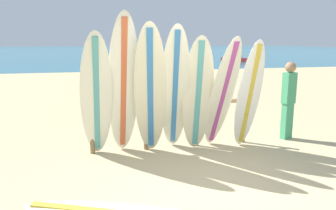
# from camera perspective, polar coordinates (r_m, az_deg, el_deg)

# --- Properties ---
(ground_plane) EXTENTS (120.00, 120.00, 0.00)m
(ground_plane) POSITION_cam_1_polar(r_m,az_deg,el_deg) (4.64, 8.96, -15.26)
(ground_plane) COLOR tan
(ocean_water) EXTENTS (120.00, 80.00, 0.01)m
(ocean_water) POSITION_cam_1_polar(r_m,az_deg,el_deg) (61.89, -11.80, 9.07)
(ocean_water) COLOR teal
(ocean_water) RESTS_ON ground
(surfboard_rack) EXTENTS (3.08, 0.09, 1.01)m
(surfboard_rack) POSITION_cam_1_polar(r_m,az_deg,el_deg) (6.33, 0.62, -1.73)
(surfboard_rack) COLOR olive
(surfboard_rack) RESTS_ON ground
(surfboard_leaning_far_left) EXTENTS (0.58, 0.76, 2.20)m
(surfboard_leaning_far_left) POSITION_cam_1_polar(r_m,az_deg,el_deg) (5.80, -12.15, 1.46)
(surfboard_leaning_far_left) COLOR silver
(surfboard_leaning_far_left) RESTS_ON ground
(surfboard_leaning_left) EXTENTS (0.56, 0.88, 2.52)m
(surfboard_leaning_left) POSITION_cam_1_polar(r_m,az_deg,el_deg) (5.82, -7.65, 3.20)
(surfboard_leaning_left) COLOR white
(surfboard_leaning_left) RESTS_ON ground
(surfboard_leaning_center_left) EXTENTS (0.71, 0.96, 2.34)m
(surfboard_leaning_center_left) POSITION_cam_1_polar(r_m,az_deg,el_deg) (5.74, -3.05, 2.30)
(surfboard_leaning_center_left) COLOR beige
(surfboard_leaning_center_left) RESTS_ON ground
(surfboard_leaning_center) EXTENTS (0.68, 1.11, 2.32)m
(surfboard_leaning_center) POSITION_cam_1_polar(r_m,az_deg,el_deg) (5.93, 1.18, 2.47)
(surfboard_leaning_center) COLOR silver
(surfboard_leaning_center) RESTS_ON ground
(surfboard_leaning_center_right) EXTENTS (0.62, 0.61, 2.13)m
(surfboard_leaning_center_right) POSITION_cam_1_polar(r_m,az_deg,el_deg) (6.04, 5.12, 1.71)
(surfboard_leaning_center_right) COLOR beige
(surfboard_leaning_center_right) RESTS_ON ground
(surfboard_leaning_right) EXTENTS (0.61, 1.00, 2.13)m
(surfboard_leaning_right) POSITION_cam_1_polar(r_m,az_deg,el_deg) (6.17, 9.26, 1.78)
(surfboard_leaning_right) COLOR silver
(surfboard_leaning_right) RESTS_ON ground
(surfboard_leaning_far_right) EXTENTS (0.59, 0.63, 2.07)m
(surfboard_leaning_far_right) POSITION_cam_1_polar(r_m,az_deg,el_deg) (6.39, 13.69, 1.65)
(surfboard_leaning_far_right) COLOR white
(surfboard_leaning_far_right) RESTS_ON ground
(beachgoer_standing) EXTENTS (0.29, 0.23, 1.61)m
(beachgoer_standing) POSITION_cam_1_polar(r_m,az_deg,el_deg) (7.29, 19.91, 1.28)
(beachgoer_standing) COLOR #3F9966
(beachgoer_standing) RESTS_ON ground
(small_boat_offshore) EXTENTS (2.39, 2.51, 0.71)m
(small_boat_offshore) POSITION_cam_1_polar(r_m,az_deg,el_deg) (31.86, 11.51, 7.74)
(small_boat_offshore) COLOR #B22D28
(small_boat_offshore) RESTS_ON ocean_water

